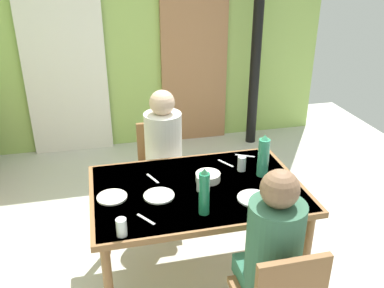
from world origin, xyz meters
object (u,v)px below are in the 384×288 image
person_far_diner (164,143)px  water_bottle_green_far (263,156)px  person_near_diner (273,243)px  serving_bowl_center (208,177)px  water_bottle_green_near (204,192)px  dining_table (197,196)px  chair_far_diner (162,166)px

person_far_diner → water_bottle_green_far: 0.87m
person_near_diner → serving_bowl_center: bearing=101.2°
water_bottle_green_near → serving_bowl_center: size_ratio=1.79×
person_near_diner → water_bottle_green_near: person_near_diner is taller
dining_table → chair_far_diner: size_ratio=1.61×
person_near_diner → person_far_diner: bearing=104.4°
chair_far_diner → serving_bowl_center: bearing=105.0°
person_near_diner → chair_far_diner: bearing=103.1°
person_near_diner → serving_bowl_center: person_near_diner is taller
person_far_diner → serving_bowl_center: bearing=108.2°
dining_table → water_bottle_green_near: (-0.03, -0.30, 0.22)m
person_near_diner → water_bottle_green_far: size_ratio=2.50×
person_far_diner → water_bottle_green_near: (0.07, -0.99, 0.12)m
person_near_diner → person_far_diner: size_ratio=1.00×
water_bottle_green_far → dining_table: bearing=-173.4°
serving_bowl_center → chair_far_diner: bearing=105.0°
dining_table → chair_far_diner: chair_far_diner is taller
chair_far_diner → dining_table: bearing=97.5°
water_bottle_green_far → serving_bowl_center: water_bottle_green_far is taller
chair_far_diner → water_bottle_green_near: (0.07, -1.12, 0.40)m
person_far_diner → water_bottle_green_far: bearing=133.2°
person_far_diner → water_bottle_green_far: size_ratio=2.50×
person_near_diner → water_bottle_green_near: size_ratio=2.53×
serving_bowl_center → water_bottle_green_far: bearing=-2.4°
dining_table → person_near_diner: bearing=-70.5°
chair_far_diner → water_bottle_green_near: 1.19m
person_near_diner → water_bottle_green_far: person_near_diner is taller
person_far_diner → water_bottle_green_near: person_far_diner is taller
person_near_diner → dining_table: bearing=109.5°
water_bottle_green_far → chair_far_diner: bearing=127.6°
person_near_diner → water_bottle_green_near: bearing=125.6°
person_far_diner → water_bottle_green_near: bearing=94.3°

